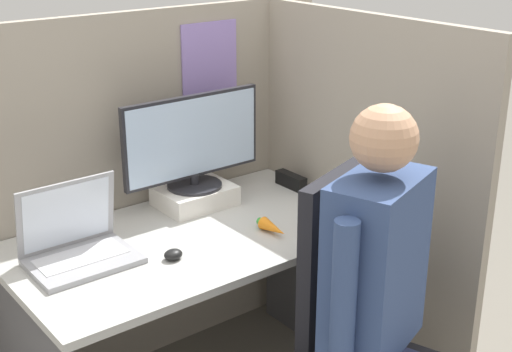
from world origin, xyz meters
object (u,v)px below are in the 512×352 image
person (383,298)px  carrot_toy (273,228)px  laptop (78,246)px  stapler (291,181)px  monitor (193,141)px  paper_box (195,196)px  office_chair (354,338)px

person → carrot_toy: bearing=79.9°
laptop → person: person is taller
stapler → monitor: bearing=167.7°
monitor → stapler: size_ratio=3.80×
stapler → carrot_toy: (-0.36, -0.32, -0.00)m
paper_box → monitor: monitor is taller
stapler → carrot_toy: bearing=-138.5°
paper_box → person: size_ratio=0.22×
carrot_toy → office_chair: (-0.06, -0.49, -0.19)m
paper_box → stapler: paper_box is taller
monitor → carrot_toy: 0.48m
monitor → stapler: bearing=-12.3°
person → stapler: bearing=63.7°
carrot_toy → laptop: bearing=159.4°
monitor → stapler: (0.43, -0.09, -0.24)m
monitor → paper_box: bearing=-90.0°
laptop → carrot_toy: bearing=-20.6°
laptop → carrot_toy: laptop is taller
monitor → office_chair: bearing=-89.4°
monitor → stapler: monitor is taller
carrot_toy → office_chair: bearing=-97.2°
carrot_toy → monitor: bearing=99.9°
paper_box → laptop: laptop is taller
carrot_toy → stapler: bearing=41.5°
monitor → carrot_toy: bearing=-80.1°
paper_box → office_chair: (0.01, -0.90, -0.21)m
office_chair → person: 0.28m
laptop → paper_box: bearing=15.8°
paper_box → office_chair: bearing=-89.4°
stapler → office_chair: (-0.42, -0.80, -0.20)m
office_chair → person: person is taller
monitor → person: person is taller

